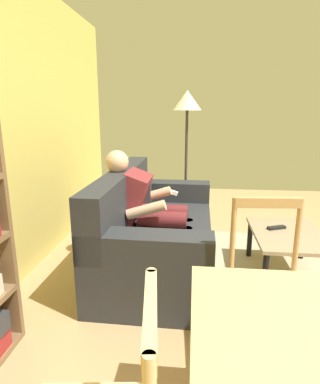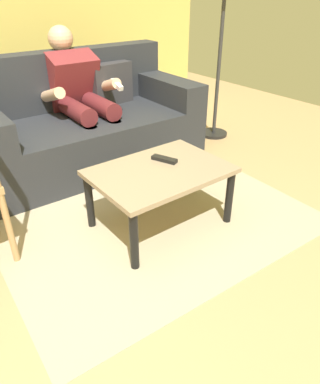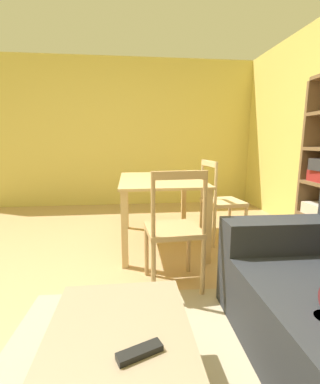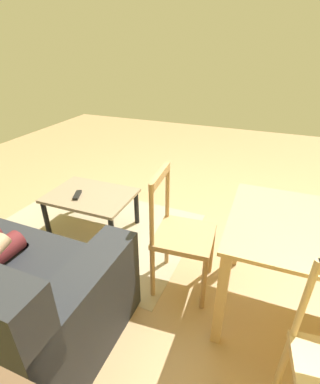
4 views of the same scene
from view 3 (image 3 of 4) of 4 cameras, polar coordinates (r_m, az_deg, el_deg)
name	(u,v)px [view 3 (image 3 of 4)]	position (r m, az deg, el deg)	size (l,w,h in m)	color
ground_plane	(84,301)	(2.23, -15.78, -21.21)	(8.36, 8.36, 0.00)	tan
wall_side	(109,134)	(5.06, -10.70, 12.01)	(0.12, 5.33, 2.59)	#D2BE5D
coffee_table	(119,350)	(1.25, -8.61, -30.15)	(0.83, 0.59, 0.41)	gray
tv_remote	(140,352)	(1.13, -4.32, -30.61)	(0.05, 0.17, 0.02)	black
dining_table	(160,189)	(3.03, 0.00, 0.71)	(1.27, 0.88, 0.75)	tan
dining_chair_near_wall	(221,202)	(3.22, 12.71, -2.03)	(0.47, 0.47, 0.95)	#D1B27F
dining_chair_facing_couch	(174,230)	(2.15, 2.95, -8.07)	(0.45, 0.45, 0.96)	tan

